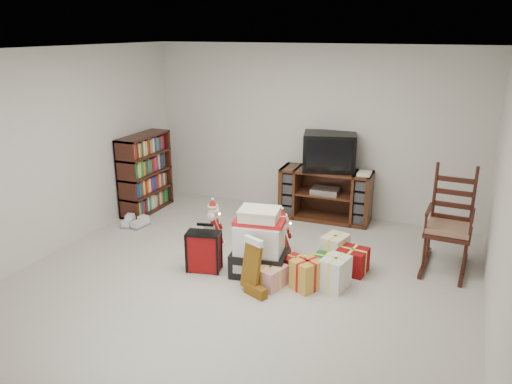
# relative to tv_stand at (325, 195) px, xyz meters

# --- Properties ---
(room) EXTENTS (5.01, 5.01, 2.51)m
(room) POSITION_rel_tv_stand_xyz_m (-0.33, -2.23, 0.87)
(room) COLOR beige
(room) RESTS_ON ground
(tv_stand) EXTENTS (1.33, 0.52, 0.75)m
(tv_stand) POSITION_rel_tv_stand_xyz_m (0.00, 0.00, 0.00)
(tv_stand) COLOR #472414
(tv_stand) RESTS_ON floor
(bookshelf) EXTENTS (0.33, 0.98, 1.19)m
(bookshelf) POSITION_rel_tv_stand_xyz_m (-2.63, -0.72, 0.20)
(bookshelf) COLOR black
(bookshelf) RESTS_ON floor
(rocking_chair) EXTENTS (0.55, 0.86, 1.27)m
(rocking_chair) POSITION_rel_tv_stand_xyz_m (1.73, -0.96, 0.06)
(rocking_chair) COLOR black
(rocking_chair) RESTS_ON floor
(gift_pile) EXTENTS (0.68, 0.54, 0.78)m
(gift_pile) POSITION_rel_tv_stand_xyz_m (-0.22, -2.00, -0.04)
(gift_pile) COLOR black
(gift_pile) RESTS_ON floor
(red_suitcase) EXTENTS (0.40, 0.27, 0.56)m
(red_suitcase) POSITION_rel_tv_stand_xyz_m (-0.84, -2.18, -0.13)
(red_suitcase) COLOR maroon
(red_suitcase) RESTS_ON floor
(stocking) EXTENTS (0.31, 0.23, 0.62)m
(stocking) POSITION_rel_tv_stand_xyz_m (-0.14, -2.39, -0.07)
(stocking) COLOR #0B6712
(stocking) RESTS_ON floor
(teddy_bear) EXTENTS (0.22, 0.19, 0.32)m
(teddy_bear) POSITION_rel_tv_stand_xyz_m (0.35, -2.07, -0.24)
(teddy_bear) COLOR brown
(teddy_bear) RESTS_ON floor
(santa_figurine) EXTENTS (0.30, 0.28, 0.61)m
(santa_figurine) POSITION_rel_tv_stand_xyz_m (-0.16, -1.40, -0.14)
(santa_figurine) COLOR maroon
(santa_figurine) RESTS_ON floor
(mrs_claus_figurine) EXTENTS (0.31, 0.30, 0.64)m
(mrs_claus_figurine) POSITION_rel_tv_stand_xyz_m (-1.07, -1.49, -0.13)
(mrs_claus_figurine) COLOR maroon
(mrs_claus_figurine) RESTS_ON floor
(sneaker_pair) EXTENTS (0.37, 0.32, 0.10)m
(sneaker_pair) POSITION_rel_tv_stand_xyz_m (-2.42, -1.36, -0.33)
(sneaker_pair) COLOR silver
(sneaker_pair) RESTS_ON floor
(gift_cluster) EXTENTS (0.84, 1.22, 0.29)m
(gift_cluster) POSITION_rel_tv_stand_xyz_m (0.40, -1.82, -0.23)
(gift_cluster) COLOR red
(gift_cluster) RESTS_ON floor
(crt_television) EXTENTS (0.84, 0.69, 0.54)m
(crt_television) POSITION_rel_tv_stand_xyz_m (0.02, 0.03, 0.64)
(crt_television) COLOR black
(crt_television) RESTS_ON tv_stand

